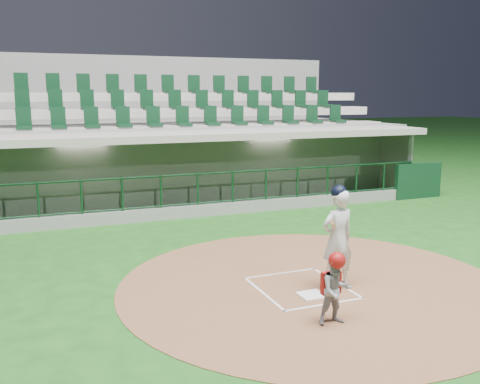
{
  "coord_description": "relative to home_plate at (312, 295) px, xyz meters",
  "views": [
    {
      "loc": [
        -4.46,
        -8.48,
        3.48
      ],
      "look_at": [
        -0.03,
        2.6,
        1.3
      ],
      "focal_mm": 40.0,
      "sensor_mm": 36.0,
      "label": 1
    }
  ],
  "objects": [
    {
      "name": "catcher",
      "position": [
        -0.24,
        -1.14,
        0.56
      ],
      "size": [
        0.54,
        0.44,
        1.14
      ],
      "color": "gray",
      "rests_on": "dirt_circle"
    },
    {
      "name": "batter",
      "position": [
        0.63,
        0.22,
        0.93
      ],
      "size": [
        0.89,
        0.9,
        1.89
      ],
      "color": "silver",
      "rests_on": "dirt_circle"
    },
    {
      "name": "home_plate",
      "position": [
        0.0,
        0.0,
        0.0
      ],
      "size": [
        0.43,
        0.43,
        0.02
      ],
      "primitive_type": "cube",
      "color": "white",
      "rests_on": "dirt_circle"
    },
    {
      "name": "dirt_circle",
      "position": [
        0.3,
        0.5,
        -0.02
      ],
      "size": [
        7.2,
        7.2,
        0.01
      ],
      "primitive_type": "cylinder",
      "color": "brown",
      "rests_on": "ground"
    },
    {
      "name": "ground",
      "position": [
        0.0,
        0.7,
        -0.02
      ],
      "size": [
        120.0,
        120.0,
        0.0
      ],
      "primitive_type": "plane",
      "color": "#174D16",
      "rests_on": "ground"
    },
    {
      "name": "dugout_structure",
      "position": [
        0.01,
        8.54,
        0.94
      ],
      "size": [
        16.4,
        3.7,
        3.0
      ],
      "color": "gray",
      "rests_on": "ground"
    },
    {
      "name": "seating_deck",
      "position": [
        0.0,
        11.61,
        1.4
      ],
      "size": [
        17.0,
        6.72,
        5.15
      ],
      "color": "gray",
      "rests_on": "ground"
    },
    {
      "name": "batter_box_chalk",
      "position": [
        0.0,
        0.4,
        -0.0
      ],
      "size": [
        1.55,
        1.8,
        0.01
      ],
      "color": "white",
      "rests_on": "ground"
    }
  ]
}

